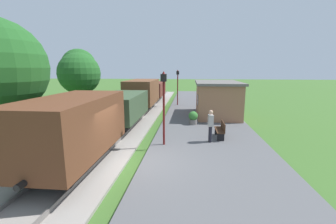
{
  "coord_description": "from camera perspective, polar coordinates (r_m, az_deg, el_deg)",
  "views": [
    {
      "loc": [
        2.15,
        -8.69,
        4.07
      ],
      "look_at": [
        0.86,
        4.71,
        1.47
      ],
      "focal_mm": 24.12,
      "sensor_mm": 36.0,
      "label": 1
    }
  ],
  "objects": [
    {
      "name": "person_waiting",
      "position": [
        12.02,
        10.69,
        -3.16
      ],
      "size": [
        0.28,
        0.41,
        1.71
      ],
      "rotation": [
        0.0,
        0.0,
        3.26
      ],
      "color": "black",
      "rests_on": "platform_slab"
    },
    {
      "name": "tree_field_left",
      "position": [
        26.06,
        -21.58,
        10.76
      ],
      "size": [
        3.54,
        3.54,
        6.11
      ],
      "color": "#4C3823",
      "rests_on": "ground"
    },
    {
      "name": "tree_trackside_far",
      "position": [
        19.09,
        -21.49,
        9.0
      ],
      "size": [
        3.23,
        3.23,
        5.3
      ],
      "color": "#4C3823",
      "rests_on": "ground"
    },
    {
      "name": "freight_train",
      "position": [
        18.43,
        -8.87,
        2.96
      ],
      "size": [
        2.5,
        26.0,
        2.72
      ],
      "color": "brown",
      "rests_on": "rail_near"
    },
    {
      "name": "rail_near",
      "position": [
        10.26,
        -17.28,
        -11.81
      ],
      "size": [
        0.07,
        60.0,
        0.14
      ],
      "primitive_type": "cube",
      "color": "slate",
      "rests_on": "track_ballast"
    },
    {
      "name": "bench_down_platform",
      "position": [
        23.97,
        9.68,
        2.75
      ],
      "size": [
        0.42,
        1.5,
        0.91
      ],
      "color": "#422819",
      "rests_on": "platform_slab"
    },
    {
      "name": "lamp_post_near",
      "position": [
        11.11,
        -1.08,
        4.37
      ],
      "size": [
        0.28,
        0.28,
        3.7
      ],
      "color": "#591414",
      "rests_on": "platform_slab"
    },
    {
      "name": "station_hut",
      "position": [
        19.02,
        12.25,
        3.39
      ],
      "size": [
        3.5,
        5.8,
        2.78
      ],
      "color": "#9E6B4C",
      "rests_on": "platform_slab"
    },
    {
      "name": "bench_near_hut",
      "position": [
        12.97,
        13.18,
        -4.32
      ],
      "size": [
        0.42,
        1.5,
        0.91
      ],
      "color": "#422819",
      "rests_on": "platform_slab"
    },
    {
      "name": "lamp_post_far",
      "position": [
        23.79,
        2.46,
        7.88
      ],
      "size": [
        0.28,
        0.28,
        3.7
      ],
      "color": "#591414",
      "rests_on": "platform_slab"
    },
    {
      "name": "rail_far",
      "position": [
        10.88,
        -24.42,
        -10.99
      ],
      "size": [
        0.07,
        60.0,
        0.14
      ],
      "primitive_type": "cube",
      "color": "slate",
      "rests_on": "track_ballast"
    },
    {
      "name": "ground_plane",
      "position": [
        9.84,
        -7.88,
        -13.63
      ],
      "size": [
        160.0,
        160.0,
        0.0
      ],
      "primitive_type": "plane",
      "color": "#3D6628"
    },
    {
      "name": "potted_planter",
      "position": [
        15.74,
        6.37,
        -1.41
      ],
      "size": [
        0.64,
        0.64,
        0.92
      ],
      "color": "slate",
      "rests_on": "platform_slab"
    },
    {
      "name": "platform_slab",
      "position": [
        9.6,
        11.59,
        -13.57
      ],
      "size": [
        6.0,
        60.0,
        0.25
      ],
      "primitive_type": "cube",
      "color": "#565659",
      "rests_on": "ground"
    },
    {
      "name": "track_ballast",
      "position": [
        10.6,
        -20.91,
        -12.06
      ],
      "size": [
        3.8,
        60.0,
        0.12
      ],
      "primitive_type": "cube",
      "color": "gray",
      "rests_on": "ground"
    }
  ]
}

